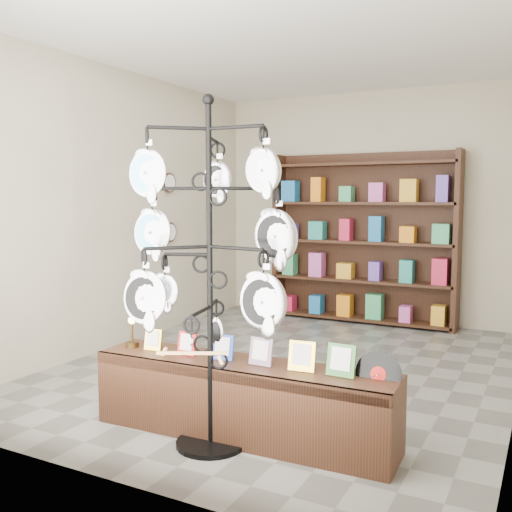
{
  "coord_description": "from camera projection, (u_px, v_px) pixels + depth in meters",
  "views": [
    {
      "loc": [
        2.19,
        -4.88,
        1.61
      ],
      "look_at": [
        0.16,
        -1.0,
        1.17
      ],
      "focal_mm": 40.0,
      "sensor_mm": 36.0,
      "label": 1
    }
  ],
  "objects": [
    {
      "name": "ground",
      "position": [
        289.0,
        367.0,
        5.48
      ],
      "size": [
        5.0,
        5.0,
        0.0
      ],
      "primitive_type": "plane",
      "color": "slate",
      "rests_on": "ground"
    },
    {
      "name": "room_envelope",
      "position": [
        290.0,
        173.0,
        5.29
      ],
      "size": [
        5.0,
        5.0,
        5.0
      ],
      "color": "#BAAF96",
      "rests_on": "ground"
    },
    {
      "name": "display_tree",
      "position": [
        209.0,
        247.0,
        3.61
      ],
      "size": [
        1.22,
        1.22,
        2.26
      ],
      "rotation": [
        0.0,
        0.0,
        0.38
      ],
      "color": "black",
      "rests_on": "ground"
    },
    {
      "name": "front_shelf",
      "position": [
        242.0,
        399.0,
        3.85
      ],
      "size": [
        2.12,
        0.5,
        0.75
      ],
      "rotation": [
        0.0,
        0.0,
        0.03
      ],
      "color": "black",
      "rests_on": "ground"
    },
    {
      "name": "back_shelving",
      "position": [
        362.0,
        243.0,
        7.4
      ],
      "size": [
        2.42,
        0.36,
        2.2
      ],
      "color": "black",
      "rests_on": "ground"
    },
    {
      "name": "wall_clocks",
      "position": [
        169.0,
        208.0,
        6.94
      ],
      "size": [
        0.03,
        0.24,
        0.84
      ],
      "color": "black",
      "rests_on": "ground"
    }
  ]
}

